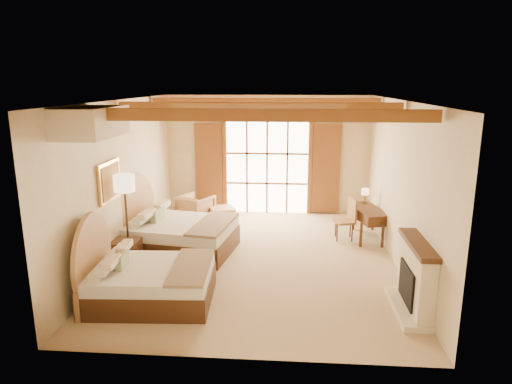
# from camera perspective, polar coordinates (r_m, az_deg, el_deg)

# --- Properties ---
(floor) EXTENTS (7.00, 7.00, 0.00)m
(floor) POSITION_cam_1_polar(r_m,az_deg,el_deg) (9.48, 0.26, -8.33)
(floor) COLOR tan
(floor) RESTS_ON ground
(wall_back) EXTENTS (5.50, 0.00, 5.50)m
(wall_back) POSITION_cam_1_polar(r_m,az_deg,el_deg) (12.44, 1.41, 4.63)
(wall_back) COLOR beige
(wall_back) RESTS_ON ground
(wall_left) EXTENTS (0.00, 7.00, 7.00)m
(wall_left) POSITION_cam_1_polar(r_m,az_deg,el_deg) (9.59, -16.35, 1.38)
(wall_left) COLOR beige
(wall_left) RESTS_ON ground
(wall_right) EXTENTS (0.00, 7.00, 7.00)m
(wall_right) POSITION_cam_1_polar(r_m,az_deg,el_deg) (9.23, 17.56, 0.83)
(wall_right) COLOR beige
(wall_right) RESTS_ON ground
(ceiling) EXTENTS (7.00, 7.00, 0.00)m
(ceiling) POSITION_cam_1_polar(r_m,az_deg,el_deg) (8.80, 0.28, 11.38)
(ceiling) COLOR #AC7234
(ceiling) RESTS_ON ground
(ceiling_beams) EXTENTS (5.39, 4.60, 0.18)m
(ceiling_beams) POSITION_cam_1_polar(r_m,az_deg,el_deg) (8.80, 0.28, 10.60)
(ceiling_beams) COLOR brown
(ceiling_beams) RESTS_ON ceiling
(french_doors) EXTENTS (3.95, 0.08, 2.60)m
(french_doors) POSITION_cam_1_polar(r_m,az_deg,el_deg) (12.44, 1.39, 3.00)
(french_doors) COLOR white
(french_doors) RESTS_ON ground
(fireplace) EXTENTS (0.46, 1.40, 1.16)m
(fireplace) POSITION_cam_1_polar(r_m,az_deg,el_deg) (7.68, 19.20, -10.45)
(fireplace) COLOR beige
(fireplace) RESTS_ON ground
(painting) EXTENTS (0.06, 0.95, 0.75)m
(painting) POSITION_cam_1_polar(r_m,az_deg,el_deg) (8.86, -17.80, 1.29)
(painting) COLOR gold
(painting) RESTS_ON wall_left
(canopy_valance) EXTENTS (0.70, 1.40, 0.45)m
(canopy_valance) POSITION_cam_1_polar(r_m,az_deg,el_deg) (7.44, -19.87, 8.24)
(canopy_valance) COLOR beige
(canopy_valance) RESTS_ON ceiling
(bed_near) EXTENTS (2.07, 1.61, 1.31)m
(bed_near) POSITION_cam_1_polar(r_m,az_deg,el_deg) (7.87, -14.06, -10.40)
(bed_near) COLOR #472214
(bed_near) RESTS_ON floor
(bed_far) EXTENTS (2.43, 1.97, 1.44)m
(bed_far) POSITION_cam_1_polar(r_m,az_deg,el_deg) (9.90, -10.34, -4.91)
(bed_far) COLOR #472214
(bed_far) RESTS_ON floor
(nightstand) EXTENTS (0.51, 0.51, 0.60)m
(nightstand) POSITION_cam_1_polar(r_m,az_deg,el_deg) (9.19, -15.90, -7.60)
(nightstand) COLOR #472214
(nightstand) RESTS_ON floor
(floor_lamp) EXTENTS (0.39, 0.39, 1.84)m
(floor_lamp) POSITION_cam_1_polar(r_m,az_deg,el_deg) (8.99, -16.11, 0.38)
(floor_lamp) COLOR #392C17
(floor_lamp) RESTS_ON floor
(armchair) EXTENTS (1.06, 1.07, 0.72)m
(armchair) POSITION_cam_1_polar(r_m,az_deg,el_deg) (11.84, -7.57, -2.08)
(armchair) COLOR tan
(armchair) RESTS_ON floor
(ottoman) EXTENTS (0.76, 0.76, 0.42)m
(ottoman) POSITION_cam_1_polar(r_m,az_deg,el_deg) (11.69, -4.26, -2.97)
(ottoman) COLOR tan
(ottoman) RESTS_ON floor
(desk) EXTENTS (0.86, 1.41, 0.71)m
(desk) POSITION_cam_1_polar(r_m,az_deg,el_deg) (10.88, 13.76, -3.69)
(desk) COLOR #472214
(desk) RESTS_ON floor
(desk_chair) EXTENTS (0.53, 0.52, 0.96)m
(desk_chair) POSITION_cam_1_polar(r_m,az_deg,el_deg) (10.70, 11.07, -4.28)
(desk_chair) COLOR olive
(desk_chair) RESTS_ON floor
(desk_lamp) EXTENTS (0.18, 0.18, 0.36)m
(desk_lamp) POSITION_cam_1_polar(r_m,az_deg,el_deg) (11.19, 13.51, -0.02)
(desk_lamp) COLOR #392C17
(desk_lamp) RESTS_ON desk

